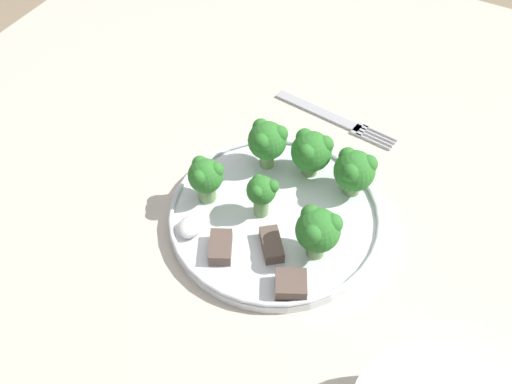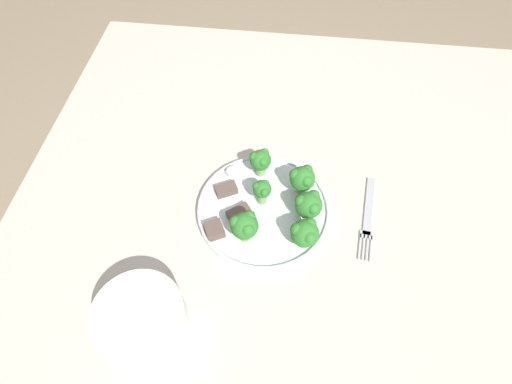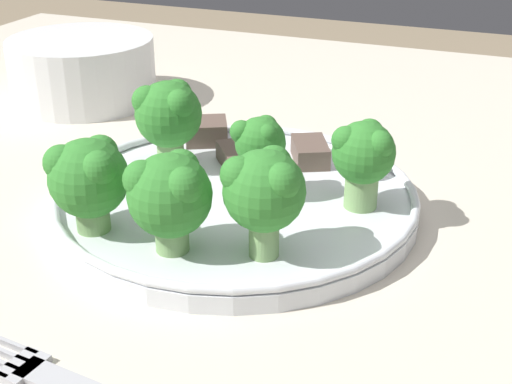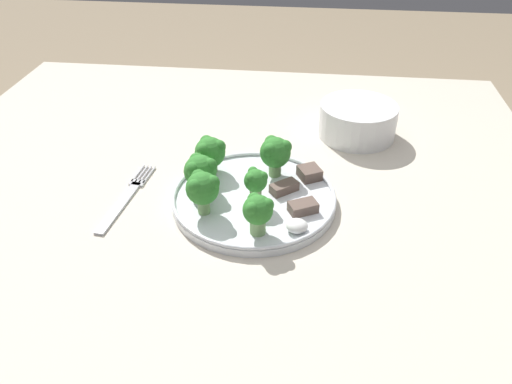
{
  "view_description": "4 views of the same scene",
  "coord_description": "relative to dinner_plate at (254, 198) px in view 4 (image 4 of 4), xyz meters",
  "views": [
    {
      "loc": [
        0.45,
        0.21,
        1.32
      ],
      "look_at": [
        0.06,
        -0.01,
        0.8
      ],
      "focal_mm": 42.0,
      "sensor_mm": 36.0,
      "label": 1
    },
    {
      "loc": [
        0.02,
        0.42,
        1.41
      ],
      "look_at": [
        0.07,
        -0.0,
        0.79
      ],
      "focal_mm": 28.0,
      "sensor_mm": 36.0,
      "label": 2
    },
    {
      "loc": [
        -0.36,
        -0.16,
        0.98
      ],
      "look_at": [
        0.03,
        -0.01,
        0.78
      ],
      "focal_mm": 50.0,
      "sensor_mm": 36.0,
      "label": 3
    },
    {
      "loc": [
        0.13,
        -0.6,
        1.21
      ],
      "look_at": [
        0.06,
        -0.0,
        0.78
      ],
      "focal_mm": 35.0,
      "sensor_mm": 36.0,
      "label": 4
    }
  ],
  "objects": [
    {
      "name": "table",
      "position": [
        -0.05,
        -0.02,
        -0.11
      ],
      "size": [
        1.1,
        1.12,
        0.75
      ],
      "color": "beige",
      "rests_on": "ground_plane"
    },
    {
      "name": "dinner_plate",
      "position": [
        0.0,
        0.0,
        0.0
      ],
      "size": [
        0.25,
        0.25,
        0.02
      ],
      "color": "white",
      "rests_on": "table"
    },
    {
      "name": "fork",
      "position": [
        -0.2,
        -0.01,
        -0.01
      ],
      "size": [
        0.04,
        0.19,
        0.0
      ],
      "color": "#B2B2B7",
      "rests_on": "table"
    },
    {
      "name": "cream_bowl",
      "position": [
        0.17,
        0.24,
        0.02
      ],
      "size": [
        0.14,
        0.14,
        0.06
      ],
      "color": "white",
      "rests_on": "table"
    },
    {
      "name": "broccoli_floret_near_rim_left",
      "position": [
        -0.07,
        -0.05,
        0.05
      ],
      "size": [
        0.05,
        0.05,
        0.07
      ],
      "color": "#7FA866",
      "rests_on": "dinner_plate"
    },
    {
      "name": "broccoli_floret_center_left",
      "position": [
        0.0,
        -0.01,
        0.04
      ],
      "size": [
        0.04,
        0.03,
        0.06
      ],
      "color": "#7FA866",
      "rests_on": "dinner_plate"
    },
    {
      "name": "broccoli_floret_back_left",
      "position": [
        -0.08,
        0.06,
        0.04
      ],
      "size": [
        0.05,
        0.05,
        0.06
      ],
      "color": "#7FA866",
      "rests_on": "dinner_plate"
    },
    {
      "name": "broccoli_floret_front_left",
      "position": [
        0.02,
        -0.08,
        0.04
      ],
      "size": [
        0.04,
        0.04,
        0.06
      ],
      "color": "#7FA866",
      "rests_on": "dinner_plate"
    },
    {
      "name": "broccoli_floret_center_back",
      "position": [
        -0.08,
        0.01,
        0.04
      ],
      "size": [
        0.05,
        0.05,
        0.06
      ],
      "color": "#7FA866",
      "rests_on": "dinner_plate"
    },
    {
      "name": "broccoli_floret_mid_cluster",
      "position": [
        0.03,
        0.07,
        0.05
      ],
      "size": [
        0.05,
        0.05,
        0.07
      ],
      "color": "#7FA866",
      "rests_on": "dinner_plate"
    },
    {
      "name": "meat_slice_front_slice",
      "position": [
        0.05,
        0.02,
        0.01
      ],
      "size": [
        0.05,
        0.04,
        0.01
      ],
      "color": "brown",
      "rests_on": "dinner_plate"
    },
    {
      "name": "meat_slice_middle_slice",
      "position": [
        0.08,
        -0.03,
        0.01
      ],
      "size": [
        0.05,
        0.04,
        0.02
      ],
      "color": "brown",
      "rests_on": "dinner_plate"
    },
    {
      "name": "meat_slice_rear_slice",
      "position": [
        0.08,
        0.06,
        0.01
      ],
      "size": [
        0.04,
        0.04,
        0.02
      ],
      "color": "brown",
      "rests_on": "dinner_plate"
    },
    {
      "name": "sauce_dollop",
      "position": [
        0.07,
        -0.08,
        0.01
      ],
      "size": [
        0.03,
        0.03,
        0.02
      ],
      "color": "white",
      "rests_on": "dinner_plate"
    }
  ]
}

